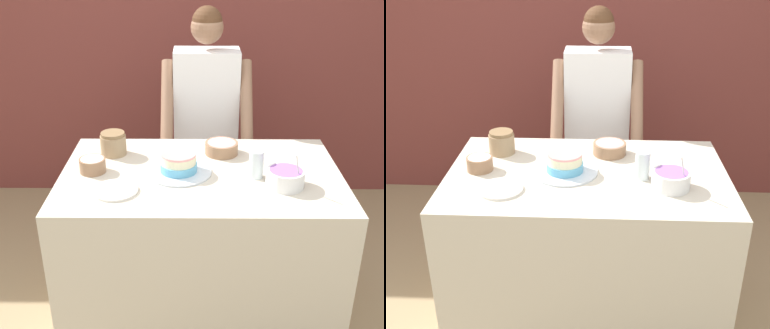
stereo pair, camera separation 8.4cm
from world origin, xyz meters
TOP-DOWN VIEW (x-y plane):
  - wall_back at (0.00, 2.08)m, footprint 10.00×0.05m
  - counter at (0.00, 0.44)m, footprint 1.41×0.88m
  - person_baker at (0.04, 1.24)m, footprint 0.56×0.47m
  - cake at (-0.11, 0.44)m, footprint 0.33×0.33m
  - frosting_bowl_pink at (0.11, 0.67)m, footprint 0.18×0.18m
  - frosting_bowl_purple at (0.40, 0.29)m, footprint 0.18×0.18m
  - frosting_bowl_white at (-0.55, 0.44)m, footprint 0.13×0.13m
  - drinking_glass at (0.27, 0.39)m, footprint 0.07×0.07m
  - ceramic_plate at (-0.40, 0.23)m, footprint 0.21×0.21m
  - stoneware_jar at (-0.47, 0.66)m, footprint 0.14×0.14m

SIDE VIEW (x-z plane):
  - counter at x=0.00m, z-range 0.00..0.96m
  - ceramic_plate at x=-0.40m, z-range 0.96..0.97m
  - frosting_bowl_pink at x=0.11m, z-range 0.96..1.03m
  - person_baker at x=0.04m, z-range 0.16..1.83m
  - frosting_bowl_white at x=-0.55m, z-range 0.96..1.03m
  - cake at x=-0.11m, z-range 0.95..1.05m
  - frosting_bowl_purple at x=0.40m, z-range 0.91..1.10m
  - stoneware_jar at x=-0.47m, z-range 0.96..1.08m
  - drinking_glass at x=0.27m, z-range 0.96..1.10m
  - wall_back at x=0.00m, z-range 0.00..2.60m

